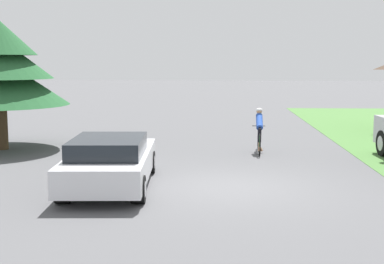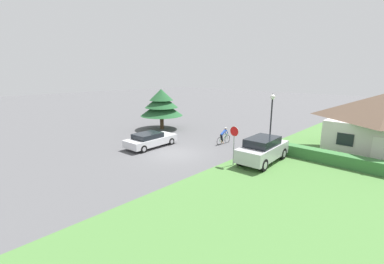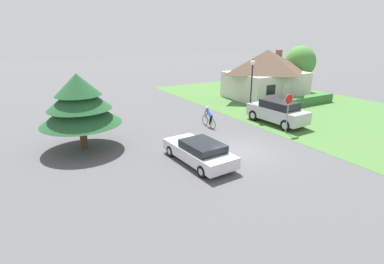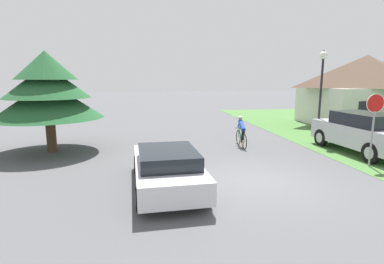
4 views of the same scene
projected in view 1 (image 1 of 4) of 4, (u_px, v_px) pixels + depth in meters
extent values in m
plane|color=#515154|center=(229.00, 187.00, 13.04)|extent=(140.00, 140.00, 0.00)
cube|color=silver|center=(111.00, 164.00, 13.06)|extent=(2.11, 4.67, 0.61)
cube|color=black|center=(108.00, 146.00, 12.63)|extent=(1.77, 2.36, 0.40)
cylinder|color=black|center=(90.00, 162.00, 14.63)|extent=(0.33, 0.63, 0.61)
cylinder|color=#ADADB2|center=(90.00, 162.00, 14.63)|extent=(0.33, 0.37, 0.35)
cylinder|color=black|center=(149.00, 162.00, 14.63)|extent=(0.33, 0.63, 0.61)
cylinder|color=#ADADB2|center=(149.00, 162.00, 14.63)|extent=(0.33, 0.37, 0.35)
cylinder|color=black|center=(63.00, 189.00, 11.54)|extent=(0.33, 0.63, 0.61)
cylinder|color=#ADADB2|center=(63.00, 189.00, 11.54)|extent=(0.33, 0.37, 0.35)
cylinder|color=black|center=(138.00, 189.00, 11.55)|extent=(0.33, 0.63, 0.61)
cylinder|color=#ADADB2|center=(138.00, 189.00, 11.55)|extent=(0.33, 0.37, 0.35)
torus|color=black|center=(260.00, 145.00, 17.33)|extent=(0.07, 0.75, 0.75)
torus|color=black|center=(258.00, 140.00, 18.41)|extent=(0.07, 0.75, 0.75)
cylinder|color=#338C3F|center=(259.00, 138.00, 17.58)|extent=(0.04, 0.19, 0.60)
cylinder|color=#338C3F|center=(259.00, 136.00, 17.97)|extent=(0.06, 0.68, 0.65)
cylinder|color=#338C3F|center=(259.00, 128.00, 17.86)|extent=(0.07, 0.81, 0.06)
cylinder|color=#338C3F|center=(259.00, 146.00, 17.51)|extent=(0.05, 0.36, 0.16)
cylinder|color=#338C3F|center=(260.00, 137.00, 17.39)|extent=(0.04, 0.23, 0.48)
cylinder|color=#338C3F|center=(259.00, 133.00, 18.33)|extent=(0.04, 0.12, 0.50)
cylinder|color=black|center=(259.00, 126.00, 18.26)|extent=(0.44, 0.04, 0.02)
ellipsoid|color=black|center=(260.00, 129.00, 17.46)|extent=(0.09, 0.20, 0.05)
cylinder|color=black|center=(260.00, 135.00, 17.48)|extent=(0.12, 0.26, 0.51)
cylinder|color=black|center=(259.00, 137.00, 17.65)|extent=(0.12, 0.26, 0.66)
cylinder|color=tan|center=(259.00, 146.00, 17.61)|extent=(0.08, 0.08, 0.30)
cylinder|color=tan|center=(260.00, 148.00, 17.78)|extent=(0.17, 0.08, 0.21)
cylinder|color=#264CB2|center=(259.00, 122.00, 17.73)|extent=(0.25, 0.72, 0.54)
cylinder|color=#264CB2|center=(259.00, 121.00, 17.99)|extent=(0.08, 0.26, 0.36)
cylinder|color=#264CB2|center=(259.00, 121.00, 18.27)|extent=(0.08, 0.26, 0.36)
sphere|color=tan|center=(259.00, 111.00, 17.99)|extent=(0.19, 0.19, 0.19)
ellipsoid|color=white|center=(259.00, 110.00, 17.98)|extent=(0.22, 0.18, 0.12)
cylinder|color=black|center=(384.00, 143.00, 17.23)|extent=(0.27, 0.85, 0.84)
cylinder|color=#ADADB2|center=(384.00, 143.00, 17.23)|extent=(0.26, 0.50, 0.49)
cylinder|color=#4C3823|center=(1.00, 127.00, 18.52)|extent=(0.42, 0.42, 1.55)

